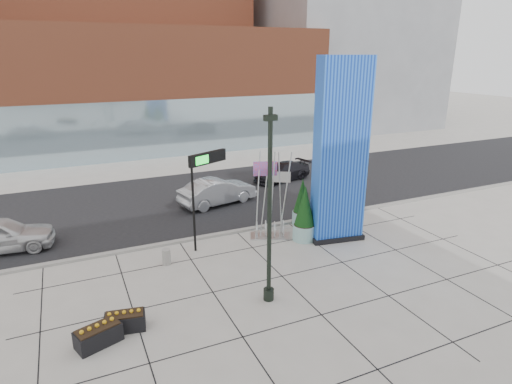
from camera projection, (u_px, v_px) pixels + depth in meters
name	position (u px, v px, depth m)	size (l,w,h in m)	color
ground	(250.00, 270.00, 18.10)	(160.00, 160.00, 0.00)	#9E9991
street_asphalt	(186.00, 200.00, 26.76)	(80.00, 12.00, 0.02)	black
curb_edge	(218.00, 234.00, 21.55)	(80.00, 0.30, 0.12)	gray
tower_podium	(145.00, 90.00, 40.18)	(34.00, 10.00, 11.00)	brown
tower_glass_front	(158.00, 129.00, 36.95)	(34.00, 0.60, 5.00)	#8CA5B2
building_grey_parking	(338.00, 51.00, 53.23)	(20.00, 18.00, 18.00)	slate
blue_pylon	(340.00, 156.00, 19.95)	(2.76, 1.56, 8.70)	#0B2FB0
lamp_post	(269.00, 227.00, 15.07)	(0.45, 0.39, 7.12)	black
public_art_sculpture	(270.00, 215.00, 21.12)	(2.16, 1.67, 4.40)	silver
concrete_bollard	(166.00, 257.00, 18.51)	(0.37, 0.37, 0.71)	gray
overhead_street_sign	(209.00, 168.00, 19.03)	(2.02, 1.06, 4.52)	black
round_planter_east	(302.00, 203.00, 22.65)	(1.02, 1.02, 2.55)	#8BBCB9
round_planter_mid	(320.00, 206.00, 22.19)	(1.00, 1.00, 2.50)	#8BBCB9
round_planter_west	(305.00, 214.00, 20.69)	(1.12, 1.12, 2.80)	#8BBCB9
box_planter_north	(125.00, 321.00, 14.15)	(1.39, 0.87, 0.71)	black
box_planter_south	(98.00, 335.00, 13.41)	(1.53, 1.12, 0.76)	black
car_silver_mid	(218.00, 192.00, 25.84)	(1.67, 4.79, 1.58)	#95969B
car_dark_east	(282.00, 172.00, 30.72)	(1.80, 4.42, 1.28)	black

